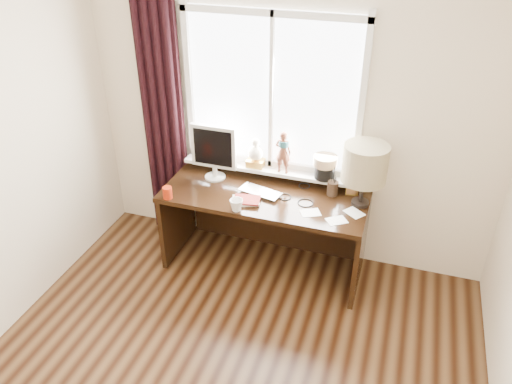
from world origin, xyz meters
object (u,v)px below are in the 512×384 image
(red_cup, at_px, (168,193))
(desk, at_px, (268,213))
(mug, at_px, (236,205))
(table_lamp, at_px, (365,164))
(laptop, at_px, (261,192))
(monitor, at_px, (214,149))

(red_cup, bearing_deg, desk, 28.42)
(mug, height_order, table_lamp, table_lamp)
(laptop, distance_m, desk, 0.28)
(red_cup, relative_size, desk, 0.06)
(desk, relative_size, monitor, 3.47)
(desk, xyz_separation_m, monitor, (-0.49, 0.04, 0.52))
(laptop, relative_size, table_lamp, 0.68)
(monitor, distance_m, table_lamp, 1.27)
(mug, height_order, monitor, monitor)
(monitor, bearing_deg, laptop, -16.23)
(mug, distance_m, monitor, 0.60)
(desk, xyz_separation_m, table_lamp, (0.77, -0.01, 0.61))
(laptop, bearing_deg, table_lamp, 20.66)
(desk, bearing_deg, monitor, 175.89)
(table_lamp, bearing_deg, red_cup, -165.46)
(monitor, relative_size, table_lamp, 0.94)
(laptop, xyz_separation_m, desk, (0.03, 0.10, -0.26))
(monitor, height_order, table_lamp, table_lamp)
(red_cup, distance_m, monitor, 0.54)
(laptop, distance_m, monitor, 0.55)
(laptop, relative_size, monitor, 0.73)
(red_cup, bearing_deg, mug, 0.00)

